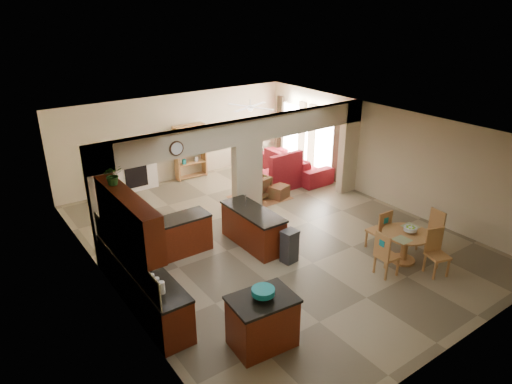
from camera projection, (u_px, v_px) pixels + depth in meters
floor at (270, 236)px, 11.52m from camera, size 10.00×10.00×0.00m
ceiling at (271, 128)px, 10.43m from camera, size 10.00×10.00×0.00m
wall_back at (177, 137)px, 14.72m from camera, size 8.00×0.00×8.00m
wall_front at (461, 280)px, 7.22m from camera, size 8.00×0.00×8.00m
wall_left at (106, 229)px, 8.83m from camera, size 0.00×10.00×10.00m
wall_right at (381, 154)px, 13.11m from camera, size 0.00×10.00×10.00m
partition_left_pier at (105, 208)px, 9.74m from camera, size 0.60×0.25×2.80m
partition_center_pier at (247, 183)px, 11.84m from camera, size 0.80×0.25×2.20m
partition_right_pier at (348, 148)px, 13.70m from camera, size 0.60×0.25×2.80m
partition_header at (247, 131)px, 11.29m from camera, size 8.00×0.25×0.60m
kitchen_counter at (152, 264)px, 9.40m from camera, size 2.52×3.29×1.48m
upper_cabinets at (128, 217)px, 8.13m from camera, size 0.35×2.40×0.90m
peninsula at (253, 228)px, 10.93m from camera, size 0.70×1.85×0.91m
wall_clock at (177, 148)px, 10.13m from camera, size 0.34×0.03×0.34m
rug at (260, 197)px, 13.73m from camera, size 1.60×1.30×0.01m
fireplace at (134, 172)px, 14.04m from camera, size 1.60×0.35×1.20m
shelving_unit at (190, 152)px, 14.97m from camera, size 1.00×0.32×1.80m
window_a at (325, 142)px, 14.90m from camera, size 0.02×0.90×1.90m
window_b at (291, 131)px, 16.17m from camera, size 0.02×0.90×1.90m
glazed_door at (307, 141)px, 15.60m from camera, size 0.02×0.70×2.10m
drape_a_left at (337, 147)px, 14.43m from camera, size 0.10×0.28×2.30m
drape_a_right at (311, 138)px, 15.33m from camera, size 0.10×0.28×2.30m
drape_b_left at (302, 135)px, 15.70m from camera, size 0.10×0.28×2.30m
drape_b_right at (280, 128)px, 16.60m from camera, size 0.10×0.28×2.30m
ceiling_fan at (250, 107)px, 13.57m from camera, size 1.00×1.00×0.10m
kitchen_island at (262, 321)px, 7.71m from camera, size 1.16×0.87×0.95m
teal_bowl at (263, 293)px, 7.49m from camera, size 0.39×0.39×0.18m
trash_can at (289, 247)px, 10.26m from camera, size 0.37×0.32×0.71m
dining_table at (405, 242)px, 10.21m from camera, size 1.06×1.06×0.72m
fruit_bowl at (410, 230)px, 10.10m from camera, size 0.29×0.29×0.16m
sofa at (295, 164)px, 15.36m from camera, size 2.75×1.12×0.80m
chaise at (278, 180)px, 14.44m from camera, size 1.24×1.03×0.49m
armchair at (255, 187)px, 13.60m from camera, size 0.87×0.89×0.69m
ottoman at (278, 191)px, 13.67m from camera, size 0.67×0.67×0.39m
plant at (113, 175)px, 8.29m from camera, size 0.36×0.32×0.38m
chair_north at (381, 229)px, 10.67m from camera, size 0.44×0.44×1.02m
chair_east at (433, 229)px, 10.64m from camera, size 0.47×0.47×1.02m
chair_south at (436, 250)px, 9.77m from camera, size 0.53×0.53×1.02m
chair_west at (385, 253)px, 9.65m from camera, size 0.45×0.45×1.02m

